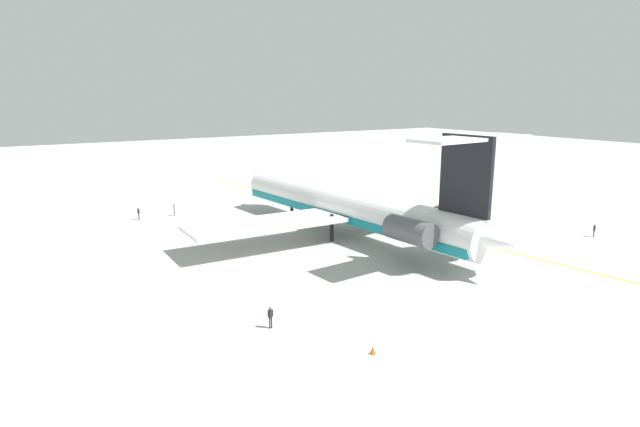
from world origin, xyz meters
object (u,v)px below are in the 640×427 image
at_px(main_jetliner, 354,207).
at_px(ground_crew_starboard, 174,208).
at_px(ground_crew_near_tail, 270,315).
at_px(safety_cone_nose, 373,350).
at_px(ground_crew_portside, 138,212).
at_px(ground_crew_near_nose, 594,229).

distance_m(main_jetliner, ground_crew_starboard, 27.77).
height_order(ground_crew_near_tail, safety_cone_nose, ground_crew_near_tail).
relative_size(ground_crew_portside, safety_cone_nose, 3.27).
xyz_separation_m(ground_crew_near_tail, safety_cone_nose, (-7.31, -3.97, -0.82)).
xyz_separation_m(ground_crew_near_nose, ground_crew_near_tail, (-1.64, 45.39, 0.03)).
bearing_deg(ground_crew_near_tail, main_jetliner, 135.88).
xyz_separation_m(main_jetliner, ground_crew_near_tail, (-17.75, 20.64, -2.57)).
xyz_separation_m(ground_crew_starboard, safety_cone_nose, (-48.22, 1.56, -0.82)).
height_order(ground_crew_near_tail, ground_crew_starboard, same).
bearing_deg(ground_crew_near_nose, ground_crew_starboard, 24.48).
distance_m(ground_crew_near_nose, safety_cone_nose, 42.39).
bearing_deg(safety_cone_nose, ground_crew_near_tail, 28.48).
height_order(ground_crew_near_nose, ground_crew_starboard, ground_crew_starboard).
xyz_separation_m(main_jetliner, ground_crew_portside, (23.38, 20.09, -2.53)).
height_order(ground_crew_near_nose, ground_crew_near_tail, ground_crew_near_tail).
distance_m(main_jetliner, safety_cone_nose, 30.30).
distance_m(ground_crew_near_tail, safety_cone_nose, 8.36).
relative_size(main_jetliner, safety_cone_nose, 84.05).
xyz_separation_m(main_jetliner, safety_cone_nose, (-25.07, 16.68, -3.40)).
bearing_deg(ground_crew_near_nose, safety_cone_nose, 81.24).
bearing_deg(main_jetliner, ground_crew_portside, 36.55).
bearing_deg(main_jetliner, ground_crew_near_nose, -127.20).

